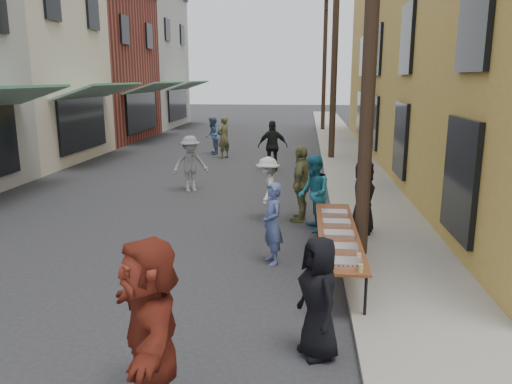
% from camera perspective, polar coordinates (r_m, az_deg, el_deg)
% --- Properties ---
extents(ground, '(120.00, 120.00, 0.00)m').
position_cam_1_polar(ground, '(7.86, -19.53, -13.54)').
color(ground, '#28282B').
rests_on(ground, ground).
extents(sidewalk, '(2.20, 60.00, 0.10)m').
position_cam_1_polar(sidewalk, '(21.66, 10.43, 3.78)').
color(sidewalk, gray).
rests_on(sidewalk, ground).
extents(storefront_row, '(8.00, 37.00, 9.00)m').
position_cam_1_polar(storefront_row, '(25.05, -26.86, 13.21)').
color(storefront_row, maroon).
rests_on(storefront_row, ground).
extents(utility_pole_near, '(0.26, 0.26, 9.00)m').
position_cam_1_polar(utility_pole_near, '(9.45, 13.11, 19.26)').
color(utility_pole_near, '#2D2116').
rests_on(utility_pole_near, ground).
extents(utility_pole_mid, '(0.26, 0.26, 9.00)m').
position_cam_1_polar(utility_pole_mid, '(21.38, 8.99, 15.69)').
color(utility_pole_mid, '#2D2116').
rests_on(utility_pole_mid, ground).
extents(utility_pole_far, '(0.26, 0.26, 9.00)m').
position_cam_1_polar(utility_pole_far, '(33.36, 7.85, 14.67)').
color(utility_pole_far, '#2D2116').
rests_on(utility_pole_far, ground).
extents(serving_table, '(0.70, 4.00, 0.75)m').
position_cam_1_polar(serving_table, '(8.98, 9.32, -4.69)').
color(serving_table, '#5F2216').
rests_on(serving_table, ground).
extents(catering_tray_sausage, '(0.50, 0.33, 0.08)m').
position_cam_1_polar(catering_tray_sausage, '(7.40, 10.10, -7.96)').
color(catering_tray_sausage, maroon).
rests_on(catering_tray_sausage, serving_table).
extents(catering_tray_foil_b, '(0.50, 0.33, 0.08)m').
position_cam_1_polar(catering_tray_foil_b, '(8.01, 9.76, -6.31)').
color(catering_tray_foil_b, '#B2B2B7').
rests_on(catering_tray_foil_b, serving_table).
extents(catering_tray_buns, '(0.50, 0.33, 0.08)m').
position_cam_1_polar(catering_tray_buns, '(8.67, 9.45, -4.80)').
color(catering_tray_buns, tan).
rests_on(catering_tray_buns, serving_table).
extents(catering_tray_foil_d, '(0.50, 0.33, 0.08)m').
position_cam_1_polar(catering_tray_foil_d, '(9.34, 9.19, -3.50)').
color(catering_tray_foil_d, '#B2B2B7').
rests_on(catering_tray_foil_d, serving_table).
extents(catering_tray_buns_end, '(0.50, 0.33, 0.08)m').
position_cam_1_polar(catering_tray_buns_end, '(10.01, 8.96, -2.37)').
color(catering_tray_buns_end, tan).
rests_on(catering_tray_buns_end, serving_table).
extents(condiment_jar_a, '(0.07, 0.07, 0.08)m').
position_cam_1_polar(condiment_jar_a, '(7.11, 8.49, -8.79)').
color(condiment_jar_a, '#A57F26').
rests_on(condiment_jar_a, serving_table).
extents(condiment_jar_b, '(0.07, 0.07, 0.08)m').
position_cam_1_polar(condiment_jar_b, '(7.20, 8.45, -8.50)').
color(condiment_jar_b, '#A57F26').
rests_on(condiment_jar_b, serving_table).
extents(condiment_jar_c, '(0.07, 0.07, 0.08)m').
position_cam_1_polar(condiment_jar_c, '(7.29, 8.42, -8.22)').
color(condiment_jar_c, '#A57F26').
rests_on(condiment_jar_c, serving_table).
extents(cup_stack, '(0.08, 0.08, 0.12)m').
position_cam_1_polar(cup_stack, '(7.18, 11.86, -8.53)').
color(cup_stack, tan).
rests_on(cup_stack, serving_table).
extents(guest_front_a, '(0.76, 0.89, 1.55)m').
position_cam_1_polar(guest_front_a, '(6.29, 7.19, -11.87)').
color(guest_front_a, black).
rests_on(guest_front_a, ground).
extents(guest_front_b, '(0.56, 0.66, 1.54)m').
position_cam_1_polar(guest_front_b, '(9.24, 1.89, -3.63)').
color(guest_front_b, '#4A598F').
rests_on(guest_front_b, ground).
extents(guest_front_c, '(0.79, 0.95, 1.74)m').
position_cam_1_polar(guest_front_c, '(11.29, 6.59, -0.16)').
color(guest_front_c, '#21708A').
rests_on(guest_front_c, ground).
extents(guest_front_d, '(0.59, 1.02, 1.57)m').
position_cam_1_polar(guest_front_d, '(12.04, 1.36, 0.34)').
color(guest_front_d, silver).
rests_on(guest_front_d, ground).
extents(guest_front_e, '(0.69, 1.16, 1.85)m').
position_cam_1_polar(guest_front_e, '(12.02, 5.18, 0.94)').
color(guest_front_e, olive).
rests_on(guest_front_e, ground).
extents(guest_queue_back, '(1.27, 1.90, 1.96)m').
position_cam_1_polar(guest_queue_back, '(5.14, -11.91, -15.46)').
color(guest_queue_back, maroon).
rests_on(guest_queue_back, ground).
extents(server, '(0.69, 0.88, 1.58)m').
position_cam_1_polar(server, '(11.00, 12.17, -0.59)').
color(server, black).
rests_on(server, sidewalk).
extents(passerby_left, '(1.27, 1.06, 1.71)m').
position_cam_1_polar(passerby_left, '(15.33, -7.50, 3.22)').
color(passerby_left, gray).
rests_on(passerby_left, ground).
extents(passerby_mid, '(1.15, 0.59, 1.88)m').
position_cam_1_polar(passerby_mid, '(18.57, 1.92, 5.27)').
color(passerby_mid, black).
rests_on(passerby_mid, ground).
extents(passerby_right, '(0.72, 0.79, 1.81)m').
position_cam_1_polar(passerby_right, '(21.66, -3.72, 6.25)').
color(passerby_right, brown).
rests_on(passerby_right, ground).
extents(passerby_far, '(0.74, 0.90, 1.70)m').
position_cam_1_polar(passerby_far, '(22.84, -5.00, 6.43)').
color(passerby_far, '#4E6E98').
rests_on(passerby_far, ground).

